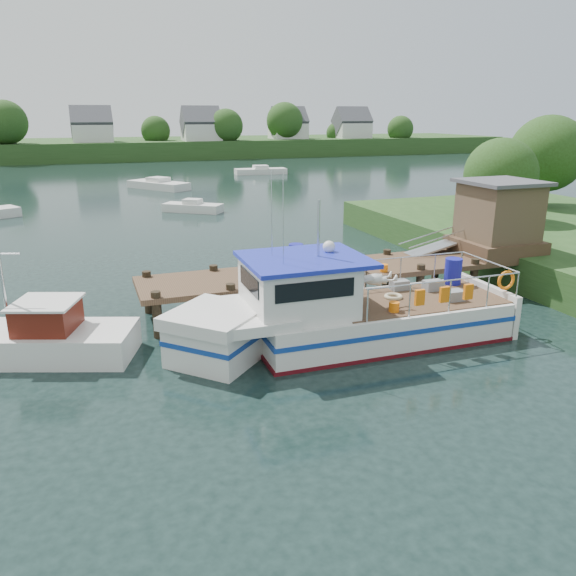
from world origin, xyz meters
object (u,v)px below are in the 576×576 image
object	(u,v)px
lobster_boat	(340,314)
moored_d	(159,185)
moored_far	(261,171)
moored_c	(408,213)
work_boat	(24,339)
dock	(447,237)
moored_b	(193,207)

from	to	relation	value
lobster_boat	moored_d	xyz separation A→B (m)	(-0.17, 41.80, -0.59)
moored_far	moored_c	size ratio (longest dim) A/B	0.93
moored_c	work_boat	bearing A→B (deg)	-127.48
moored_d	dock	bearing A→B (deg)	-84.78
moored_far	moored_d	size ratio (longest dim) A/B	0.94
work_boat	dock	bearing A→B (deg)	25.13
dock	work_boat	world-z (taller)	dock
moored_c	lobster_boat	bearing A→B (deg)	-109.45
work_boat	moored_d	xyz separation A→B (m)	(9.25, 39.47, -0.17)
work_boat	moored_b	xyz separation A→B (m)	(9.83, 24.70, -0.23)
dock	moored_far	bearing A→B (deg)	81.71
lobster_boat	moored_far	bearing A→B (deg)	76.23
moored_c	moored_b	bearing A→B (deg)	166.98
moored_d	work_boat	bearing A→B (deg)	-108.08
moored_far	moored_c	xyz separation A→B (m)	(0.54, -33.13, -0.00)
dock	moored_d	distance (m)	38.61
dock	work_boat	xyz separation A→B (m)	(-16.02, -1.51, -1.65)
dock	moored_b	world-z (taller)	dock
lobster_boat	moored_d	bearing A→B (deg)	91.12
moored_c	moored_far	bearing A→B (deg)	108.25
dock	moored_d	xyz separation A→B (m)	(-6.77, 37.96, -1.82)
moored_b	dock	bearing A→B (deg)	-74.04
moored_far	moored_b	world-z (taller)	moored_far
moored_c	moored_d	bearing A→B (deg)	139.45
work_boat	moored_c	xyz separation A→B (m)	(23.59, 16.64, -0.20)
lobster_boat	moored_b	distance (m)	27.04
dock	moored_far	world-z (taller)	dock
dock	lobster_boat	size ratio (longest dim) A/B	1.42
lobster_boat	moored_b	size ratio (longest dim) A/B	2.61
moored_c	moored_d	size ratio (longest dim) A/B	1.01
moored_c	dock	bearing A→B (deg)	-99.27
moored_b	moored_d	distance (m)	14.79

